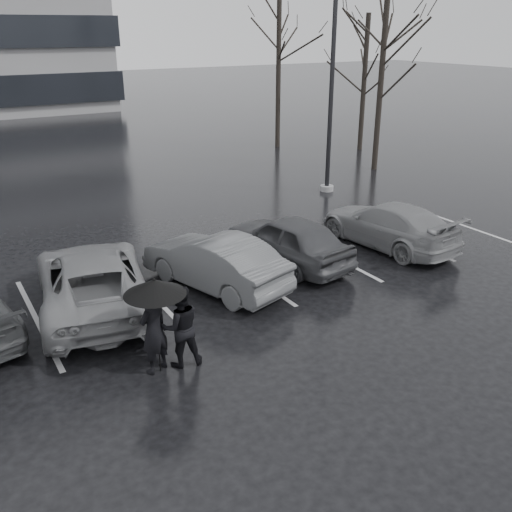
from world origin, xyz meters
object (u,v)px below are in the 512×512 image
object	(u,v)px
pedestrian_left	(154,330)
tree_east	(381,82)
tree_ne	(364,84)
pedestrian_right	(180,326)
car_west_b	(93,280)
tree_north	(278,68)
car_east	(388,224)
car_west_a	(215,262)
car_main	(288,240)
lamp_post	(332,75)

from	to	relation	value
pedestrian_left	tree_east	size ratio (longest dim) A/B	0.23
pedestrian_left	tree_ne	size ratio (longest dim) A/B	0.26
pedestrian_right	tree_ne	bearing A→B (deg)	-129.31
car_west_b	tree_north	xyz separation A→B (m)	(14.63, 14.53, 3.51)
car_east	pedestrian_left	distance (m)	9.25
car_west_a	pedestrian_left	bearing A→B (deg)	29.08
car_west_b	car_west_a	bearing A→B (deg)	-177.09
car_west_a	tree_north	bearing A→B (deg)	-144.81
car_west_a	tree_north	distance (m)	19.23
car_west_b	pedestrian_left	world-z (taller)	pedestrian_left
car_west_a	car_east	size ratio (longest dim) A/B	0.91
tree_north	pedestrian_left	bearing A→B (deg)	-128.82
car_main	car_west_b	world-z (taller)	car_west_b
car_main	pedestrian_right	bearing A→B (deg)	26.13
pedestrian_left	car_main	bearing A→B (deg)	-172.82
car_west_a	car_west_b	bearing A→B (deg)	-24.75
pedestrian_right	tree_north	size ratio (longest dim) A/B	0.20
car_west_a	car_west_b	distance (m)	3.09
car_west_a	pedestrian_right	xyz separation A→B (m)	(-2.27, -2.96, 0.15)
lamp_post	tree_east	world-z (taller)	lamp_post
car_west_b	tree_ne	world-z (taller)	tree_ne
car_main	tree_ne	world-z (taller)	tree_ne
car_main	tree_east	bearing A→B (deg)	-151.63
car_east	tree_north	world-z (taller)	tree_north
car_east	lamp_post	world-z (taller)	lamp_post
tree_east	car_main	bearing A→B (deg)	-142.98
car_east	tree_east	world-z (taller)	tree_east
lamp_post	car_west_b	bearing A→B (deg)	-153.68
car_west_b	pedestrian_right	size ratio (longest dim) A/B	3.09
car_west_a	car_east	distance (m)	5.98
car_west_a	tree_north	xyz separation A→B (m)	(11.57, 14.95, 3.55)
car_west_b	tree_north	size ratio (longest dim) A/B	0.62
pedestrian_right	tree_east	distance (m)	18.68
car_west_a	tree_east	xyz separation A→B (m)	(12.57, 7.95, 3.30)
pedestrian_left	tree_north	size ratio (longest dim) A/B	0.22
car_east	lamp_post	xyz separation A→B (m)	(2.27, 6.02, 3.94)
tree_ne	car_main	bearing A→B (deg)	-137.31
tree_east	tree_north	xyz separation A→B (m)	(-1.00, 7.00, 0.25)
car_east	tree_east	size ratio (longest dim) A/B	0.58
pedestrian_left	car_west_a	bearing A→B (deg)	-158.34
car_west_b	tree_ne	bearing A→B (deg)	-136.94
tree_ne	lamp_post	bearing A→B (deg)	-138.97
car_main	car_west_b	size ratio (longest dim) A/B	0.79
lamp_post	tree_east	xyz separation A→B (m)	(4.32, 1.94, -0.62)
car_west_a	tree_north	size ratio (longest dim) A/B	0.50
car_west_a	tree_east	bearing A→B (deg)	-164.77
pedestrian_right	lamp_post	world-z (taller)	lamp_post
car_east	pedestrian_right	distance (m)	8.75
tree_ne	car_east	bearing A→B (deg)	-127.24
tree_ne	pedestrian_right	bearing A→B (deg)	-139.31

